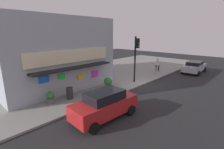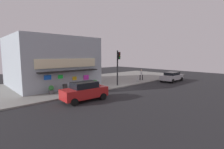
{
  "view_description": "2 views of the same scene",
  "coord_description": "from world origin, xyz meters",
  "px_view_note": "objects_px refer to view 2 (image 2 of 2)",
  "views": [
    {
      "loc": [
        -13.23,
        -8.48,
        5.09
      ],
      "look_at": [
        -3.12,
        1.06,
        1.56
      ],
      "focal_mm": 26.17,
      "sensor_mm": 36.0,
      "label": 1
    },
    {
      "loc": [
        -15.11,
        -14.41,
        4.18
      ],
      "look_at": [
        -1.5,
        0.21,
        1.83
      ],
      "focal_mm": 26.26,
      "sensor_mm": 36.0,
      "label": 2
    }
  ],
  "objects_px": {
    "potted_plant_by_window": "(51,89)",
    "parked_car_red": "(85,91)",
    "pedestrian": "(141,74)",
    "fire_hydrant": "(137,79)",
    "parked_car_silver": "(172,77)",
    "traffic_light": "(118,63)",
    "potted_plant_by_doorway": "(95,83)",
    "trash_can": "(65,88)"
  },
  "relations": [
    {
      "from": "pedestrian",
      "to": "potted_plant_by_window",
      "type": "height_order",
      "value": "pedestrian"
    },
    {
      "from": "pedestrian",
      "to": "parked_car_red",
      "type": "relative_size",
      "value": 0.4
    },
    {
      "from": "pedestrian",
      "to": "fire_hydrant",
      "type": "bearing_deg",
      "value": -161.18
    },
    {
      "from": "pedestrian",
      "to": "parked_car_red",
      "type": "distance_m",
      "value": 14.03
    },
    {
      "from": "potted_plant_by_doorway",
      "to": "parked_car_silver",
      "type": "height_order",
      "value": "parked_car_silver"
    },
    {
      "from": "traffic_light",
      "to": "trash_can",
      "type": "height_order",
      "value": "traffic_light"
    },
    {
      "from": "potted_plant_by_doorway",
      "to": "pedestrian",
      "type": "bearing_deg",
      "value": 1.85
    },
    {
      "from": "traffic_light",
      "to": "fire_hydrant",
      "type": "distance_m",
      "value": 5.18
    },
    {
      "from": "traffic_light",
      "to": "potted_plant_by_doorway",
      "type": "bearing_deg",
      "value": 171.32
    },
    {
      "from": "trash_can",
      "to": "pedestrian",
      "type": "height_order",
      "value": "pedestrian"
    },
    {
      "from": "traffic_light",
      "to": "pedestrian",
      "type": "bearing_deg",
      "value": 7.71
    },
    {
      "from": "trash_can",
      "to": "parked_car_silver",
      "type": "relative_size",
      "value": 0.2
    },
    {
      "from": "trash_can",
      "to": "parked_car_silver",
      "type": "height_order",
      "value": "parked_car_silver"
    },
    {
      "from": "traffic_light",
      "to": "parked_car_red",
      "type": "height_order",
      "value": "traffic_light"
    },
    {
      "from": "potted_plant_by_window",
      "to": "parked_car_red",
      "type": "xyz_separation_m",
      "value": [
        1.36,
        -4.25,
        0.3
      ]
    },
    {
      "from": "potted_plant_by_doorway",
      "to": "potted_plant_by_window",
      "type": "height_order",
      "value": "potted_plant_by_doorway"
    },
    {
      "from": "parked_car_red",
      "to": "traffic_light",
      "type": "bearing_deg",
      "value": 21.82
    },
    {
      "from": "trash_can",
      "to": "potted_plant_by_window",
      "type": "distance_m",
      "value": 1.43
    },
    {
      "from": "trash_can",
      "to": "potted_plant_by_doorway",
      "type": "height_order",
      "value": "potted_plant_by_doorway"
    },
    {
      "from": "trash_can",
      "to": "parked_car_silver",
      "type": "xyz_separation_m",
      "value": [
        16.51,
        -3.94,
        0.2
      ]
    },
    {
      "from": "pedestrian",
      "to": "parked_car_red",
      "type": "xyz_separation_m",
      "value": [
        -13.52,
        -3.75,
        -0.18
      ]
    },
    {
      "from": "potted_plant_by_doorway",
      "to": "parked_car_red",
      "type": "bearing_deg",
      "value": -137.45
    },
    {
      "from": "potted_plant_by_doorway",
      "to": "potted_plant_by_window",
      "type": "xyz_separation_m",
      "value": [
        -5.1,
        0.81,
        -0.17
      ]
    },
    {
      "from": "traffic_light",
      "to": "pedestrian",
      "type": "relative_size",
      "value": 2.7
    },
    {
      "from": "trash_can",
      "to": "parked_car_silver",
      "type": "distance_m",
      "value": 16.98
    },
    {
      "from": "pedestrian",
      "to": "potted_plant_by_doorway",
      "type": "distance_m",
      "value": 9.79
    },
    {
      "from": "fire_hydrant",
      "to": "parked_car_red",
      "type": "distance_m",
      "value": 12.15
    },
    {
      "from": "trash_can",
      "to": "potted_plant_by_window",
      "type": "height_order",
      "value": "trash_can"
    },
    {
      "from": "potted_plant_by_doorway",
      "to": "potted_plant_by_window",
      "type": "bearing_deg",
      "value": 170.94
    },
    {
      "from": "potted_plant_by_window",
      "to": "pedestrian",
      "type": "bearing_deg",
      "value": -1.91
    },
    {
      "from": "parked_car_silver",
      "to": "traffic_light",
      "type": "bearing_deg",
      "value": 162.71
    },
    {
      "from": "fire_hydrant",
      "to": "potted_plant_by_window",
      "type": "xyz_separation_m",
      "value": [
        -13.09,
        1.11,
        0.03
      ]
    },
    {
      "from": "traffic_light",
      "to": "potted_plant_by_window",
      "type": "xyz_separation_m",
      "value": [
        -8.6,
        1.35,
        -2.55
      ]
    },
    {
      "from": "trash_can",
      "to": "potted_plant_by_doorway",
      "type": "relative_size",
      "value": 0.85
    },
    {
      "from": "fire_hydrant",
      "to": "parked_car_silver",
      "type": "distance_m",
      "value": 5.76
    },
    {
      "from": "fire_hydrant",
      "to": "parked_car_red",
      "type": "bearing_deg",
      "value": -165.02
    },
    {
      "from": "pedestrian",
      "to": "parked_car_red",
      "type": "bearing_deg",
      "value": -164.5
    },
    {
      "from": "trash_can",
      "to": "potted_plant_by_window",
      "type": "bearing_deg",
      "value": 167.65
    },
    {
      "from": "fire_hydrant",
      "to": "parked_car_silver",
      "type": "bearing_deg",
      "value": -33.03
    },
    {
      "from": "pedestrian",
      "to": "parked_car_silver",
      "type": "xyz_separation_m",
      "value": [
        3.03,
        -3.75,
        -0.28
      ]
    },
    {
      "from": "potted_plant_by_window",
      "to": "traffic_light",
      "type": "bearing_deg",
      "value": -8.9
    },
    {
      "from": "trash_can",
      "to": "parked_car_red",
      "type": "distance_m",
      "value": 3.95
    }
  ]
}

